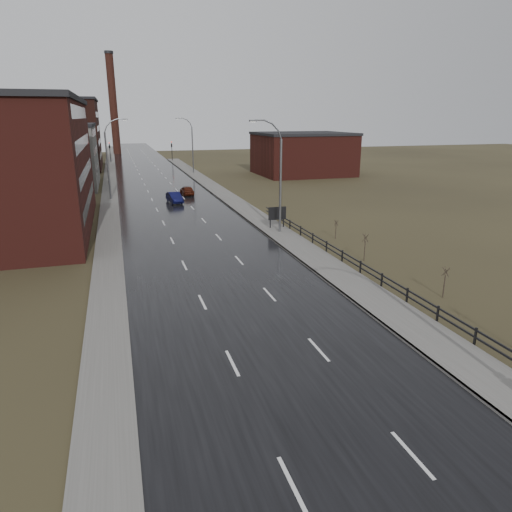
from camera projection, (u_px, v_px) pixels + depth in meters
road at (168, 199)px, 66.85m from camera, size 14.00×300.00×0.06m
sidewalk_right at (281, 235)px, 46.36m from camera, size 3.20×180.00×0.18m
curb_right at (267, 236)px, 45.93m from camera, size 0.16×180.00×0.18m
sidewalk_left at (109, 202)px, 64.55m from camera, size 2.40×260.00×0.12m
warehouse_mid at (46, 156)px, 76.77m from camera, size 16.32×20.40×10.50m
warehouse_far at (38, 134)px, 102.08m from camera, size 26.52×24.48×15.50m
building_right at (303, 154)px, 94.16m from camera, size 18.36×16.32×8.50m
smokestack at (113, 103)px, 142.96m from camera, size 2.70×2.70×30.70m
streetlight_right_mid at (278, 177)px, 45.56m from camera, size 3.36×0.28×11.35m
streetlight_left at (109, 159)px, 64.83m from camera, size 3.36×0.28×11.35m
streetlight_right_far at (191, 145)px, 94.95m from camera, size 3.36×0.28×11.35m
guardrail at (387, 282)px, 31.38m from camera, size 0.10×53.05×1.10m
shrub_d at (445, 282)px, 30.21m from camera, size 0.51×0.53×2.12m
shrub_e at (365, 247)px, 37.97m from camera, size 0.55×0.58×2.32m
shrub_f at (336, 229)px, 44.90m from camera, size 0.45×0.48×1.89m
billboard at (277, 214)px, 48.52m from camera, size 1.98×0.17×2.44m
traffic_light_left at (109, 145)px, 118.16m from camera, size 0.58×2.73×5.30m
traffic_light_right at (172, 144)px, 122.61m from camera, size 0.58×2.73×5.30m
car_near at (175, 198)px, 63.67m from camera, size 2.04×4.55×1.45m
car_far at (187, 191)px, 69.88m from camera, size 1.86×4.27×1.43m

